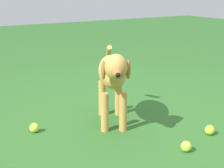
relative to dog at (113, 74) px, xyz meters
name	(u,v)px	position (x,y,z in m)	size (l,w,h in m)	color
ground	(132,130)	(-0.06, 0.16, -0.37)	(14.00, 14.00, 0.00)	#2D6026
dog	(113,74)	(0.00, 0.00, 0.00)	(0.44, 0.76, 0.56)	#C69347
tennis_ball_0	(186,146)	(-0.15, 0.61, -0.34)	(0.07, 0.07, 0.07)	#C2E43E
tennis_ball_1	(210,130)	(-0.46, 0.50, -0.34)	(0.07, 0.07, 0.07)	#CCDC35
tennis_ball_2	(34,128)	(0.53, -0.15, -0.34)	(0.07, 0.07, 0.07)	#D0E43B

